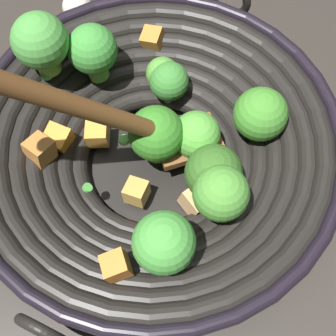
{
  "coord_description": "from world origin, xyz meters",
  "views": [
    {
      "loc": [
        0.11,
        -0.21,
        0.48
      ],
      "look_at": [
        0.02,
        -0.01,
        0.03
      ],
      "focal_mm": 49.18,
      "sensor_mm": 36.0,
      "label": 1
    }
  ],
  "objects": [
    {
      "name": "ground_plane",
      "position": [
        0.0,
        0.0,
        0.0
      ],
      "size": [
        4.0,
        4.0,
        0.0
      ],
      "primitive_type": "plane",
      "color": "#332D28"
    },
    {
      "name": "wok",
      "position": [
        0.0,
        0.0,
        0.06
      ],
      "size": [
        0.4,
        0.43,
        0.3
      ],
      "color": "black",
      "rests_on": "ground"
    },
    {
      "name": "garlic_bulb",
      "position": [
        -0.19,
        0.17,
        0.02
      ],
      "size": [
        0.04,
        0.04,
        0.04
      ],
      "primitive_type": "sphere",
      "color": "silver",
      "rests_on": "ground"
    }
  ]
}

